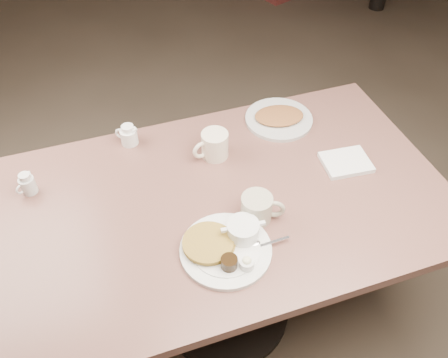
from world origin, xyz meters
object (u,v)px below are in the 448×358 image
object	(u,v)px
creamer_right	(128,135)
hash_plate	(279,118)
creamer_left	(27,184)
coffee_mug_near	(258,208)
coffee_mug_far	(214,145)
main_plate	(227,244)
diner_table	(226,229)

from	to	relation	value
creamer_right	hash_plate	world-z (taller)	creamer_right
creamer_left	creamer_right	size ratio (longest dim) A/B	0.96
coffee_mug_near	coffee_mug_far	xyz separation A→B (m)	(-0.04, 0.32, 0.00)
main_plate	hash_plate	xyz separation A→B (m)	(0.40, 0.52, -0.01)
coffee_mug_near	coffee_mug_far	distance (m)	0.32
diner_table	hash_plate	bearing A→B (deg)	44.00
coffee_mug_near	creamer_left	distance (m)	0.77
coffee_mug_far	creamer_right	xyz separation A→B (m)	(-0.28, 0.17, -0.01)
main_plate	coffee_mug_far	distance (m)	0.42
main_plate	creamer_left	world-z (taller)	creamer_left
creamer_right	hash_plate	bearing A→B (deg)	-5.83
coffee_mug_far	main_plate	bearing A→B (deg)	-102.67
diner_table	hash_plate	xyz separation A→B (m)	(0.33, 0.32, 0.18)
coffee_mug_far	diner_table	bearing A→B (deg)	-97.20
diner_table	creamer_right	xyz separation A→B (m)	(-0.25, 0.38, 0.21)
diner_table	coffee_mug_near	world-z (taller)	coffee_mug_near
diner_table	main_plate	xyz separation A→B (m)	(-0.07, -0.20, 0.19)
main_plate	hash_plate	bearing A→B (deg)	52.58
creamer_left	hash_plate	world-z (taller)	creamer_left
coffee_mug_near	hash_plate	bearing A→B (deg)	58.65
diner_table	creamer_right	bearing A→B (deg)	123.62
main_plate	creamer_right	xyz separation A→B (m)	(-0.19, 0.58, 0.01)
main_plate	coffee_mug_near	bearing A→B (deg)	32.81
coffee_mug_near	hash_plate	size ratio (longest dim) A/B	0.49
diner_table	main_plate	bearing A→B (deg)	-108.23
diner_table	hash_plate	world-z (taller)	hash_plate
main_plate	coffee_mug_far	bearing A→B (deg)	77.33
coffee_mug_near	main_plate	bearing A→B (deg)	-147.19
coffee_mug_near	creamer_right	bearing A→B (deg)	123.03
coffee_mug_near	creamer_right	world-z (taller)	coffee_mug_near
coffee_mug_far	creamer_right	bearing A→B (deg)	148.77
coffee_mug_far	creamer_left	world-z (taller)	coffee_mug_far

